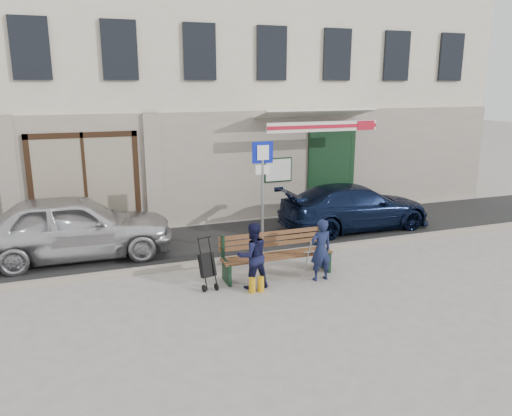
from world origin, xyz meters
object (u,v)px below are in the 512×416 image
car_navy (355,207)px  stroller (207,266)px  car_silver (74,227)px  man (321,250)px  parking_sign (263,180)px  bench (275,255)px  woman (253,255)px

car_navy → stroller: car_navy is taller
car_navy → car_silver: bearing=88.8°
car_navy → man: size_ratio=3.31×
car_silver → parking_sign: (4.21, -1.19, 1.04)m
car_silver → bench: 4.76m
stroller → man: bearing=-25.8°
car_silver → woman: (3.30, -3.04, -0.09)m
bench → man: size_ratio=1.84×
stroller → bench: bearing=-11.2°
bench → stroller: stroller is taller
parking_sign → car_navy: bearing=20.8°
stroller → car_navy: bearing=12.4°
bench → stroller: 1.51m
parking_sign → woman: bearing=-114.4°
parking_sign → bench: parking_sign is taller
car_navy → woman: size_ratio=3.22×
car_silver → car_navy: size_ratio=1.03×
car_navy → woman: (-4.10, -2.96, 0.04)m
car_silver → stroller: size_ratio=4.39×
car_silver → man: 5.70m
parking_sign → bench: bearing=-98.4°
car_silver → bench: size_ratio=1.86×
car_silver → man: size_ratio=3.42×
woman → bench: bearing=-150.8°
parking_sign → woman: parking_sign is taller
car_silver → man: (4.75, -3.15, -0.11)m
parking_sign → stroller: bearing=-136.7°
car_navy → parking_sign: size_ratio=1.61×
bench → woman: size_ratio=1.79×
bench → car_silver: bearing=146.4°
woman → stroller: 0.93m
woman → man: bearing=172.4°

